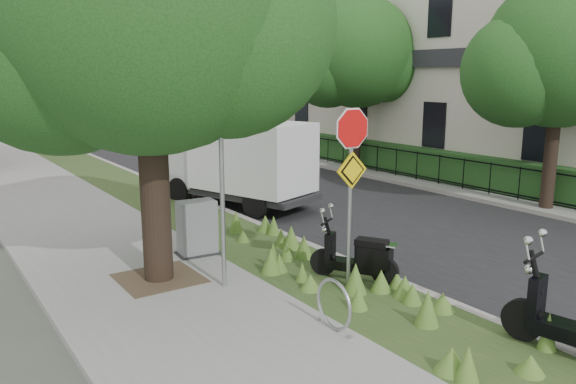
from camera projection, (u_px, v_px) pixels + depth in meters
name	position (u px, v px, depth m)	size (l,w,h in m)	color
ground	(429.00, 285.00, 10.15)	(120.00, 120.00, 0.00)	#4C5147
sidewalk_near	(54.00, 208.00, 15.85)	(3.50, 60.00, 0.12)	gray
verge	(148.00, 196.00, 17.38)	(2.00, 60.00, 0.12)	#2B441D
kerb_near	(178.00, 192.00, 17.93)	(0.20, 60.00, 0.13)	#9E9991
road	(270.00, 182.00, 19.88)	(7.00, 60.00, 0.01)	black
kerb_far	(346.00, 171.00, 21.81)	(0.20, 60.00, 0.13)	#9E9991
footpath_far	(378.00, 167.00, 22.75)	(3.20, 60.00, 0.12)	gray
street_tree_main	(140.00, 9.00, 9.21)	(6.21, 5.54, 7.66)	black
bare_post	(222.00, 173.00, 9.39)	(0.08, 0.08, 4.00)	#A5A8AD
bike_hoop	(334.00, 305.00, 8.07)	(0.06, 0.78, 0.77)	#A5A8AD
sign_assembly	(351.00, 161.00, 9.37)	(0.94, 0.08, 3.22)	#A5A8AD
fence_far	(360.00, 154.00, 22.07)	(0.04, 24.00, 1.00)	black
hedge_far	(373.00, 153.00, 22.46)	(1.00, 24.00, 1.10)	#1C4F1F
terrace_houses	(438.00, 65.00, 23.73)	(7.40, 26.40, 8.20)	beige
far_tree_a	(557.00, 60.00, 14.80)	(4.60, 4.10, 6.22)	black
far_tree_b	(356.00, 58.00, 21.21)	(4.83, 4.31, 6.56)	black
far_tree_c	(249.00, 70.00, 27.75)	(4.37, 3.89, 5.93)	black
scooter_near	(363.00, 260.00, 9.96)	(0.95, 1.49, 0.79)	black
box_truck	(240.00, 160.00, 15.98)	(3.16, 4.96, 2.10)	#262628
utility_cabinet	(197.00, 229.00, 11.45)	(0.88, 0.63, 1.12)	#262628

